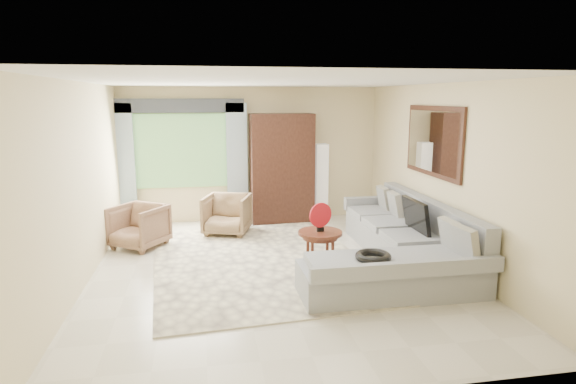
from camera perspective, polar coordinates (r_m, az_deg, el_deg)
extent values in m
plane|color=silver|center=(6.88, -1.56, -9.25)|extent=(6.00, 6.00, 0.00)
cube|color=#F0E6BE|center=(7.19, -3.41, -8.24)|extent=(3.31, 4.23, 0.02)
cube|color=gray|center=(7.80, 12.63, -5.49)|extent=(0.90, 2.40, 0.40)
cube|color=gray|center=(6.14, 12.30, -10.07)|extent=(2.30, 0.80, 0.40)
cube|color=gray|center=(7.47, 16.43, -2.83)|extent=(0.20, 3.20, 0.50)
cube|color=gray|center=(8.88, 9.55, -1.29)|extent=(0.90, 0.16, 0.22)
cube|color=gray|center=(5.65, 14.17, -8.89)|extent=(2.30, 0.10, 0.18)
cube|color=black|center=(7.17, 14.94, -2.75)|extent=(0.14, 0.74, 0.48)
torus|color=black|center=(5.83, 10.06, -7.52)|extent=(0.43, 0.43, 0.09)
cylinder|color=#471C13|center=(6.58, 3.84, -4.85)|extent=(0.60, 0.60, 0.04)
cylinder|color=#471C13|center=(6.68, 3.80, -7.43)|extent=(0.40, 0.40, 0.54)
cylinder|color=red|center=(6.52, 3.87, -2.74)|extent=(0.33, 0.13, 0.34)
imported|color=#936B50|center=(8.15, -17.30, -3.91)|extent=(1.05, 1.06, 0.70)
imported|color=#937450|center=(8.62, -7.24, -2.66)|extent=(0.96, 0.97, 0.71)
imported|color=#999999|center=(9.42, -17.03, -2.42)|extent=(0.56, 0.51, 0.54)
cube|color=black|center=(9.32, -0.75, 2.83)|extent=(1.20, 0.55, 2.10)
cube|color=silver|center=(9.58, 3.93, 1.22)|extent=(0.24, 0.24, 1.50)
cube|color=#669E59|center=(9.41, -12.54, 4.79)|extent=(1.80, 0.04, 1.40)
cube|color=#9EB7CC|center=(9.45, -18.87, 2.96)|extent=(0.40, 0.08, 2.30)
cube|color=#9EB7CC|center=(9.36, -6.06, 3.42)|extent=(0.40, 0.08, 2.30)
cube|color=#1E232D|center=(9.29, -12.78, 9.96)|extent=(2.40, 0.12, 0.26)
cube|color=black|center=(7.57, 16.86, 5.77)|extent=(0.04, 1.70, 1.05)
cube|color=white|center=(7.56, 16.69, 5.78)|extent=(0.02, 1.54, 0.90)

